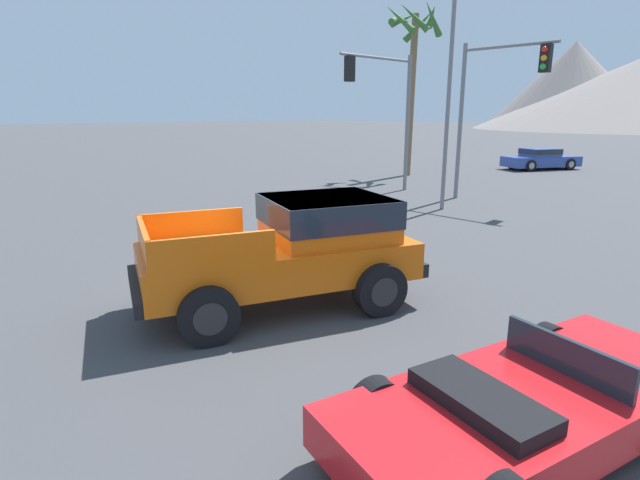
{
  "coord_description": "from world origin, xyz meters",
  "views": [
    {
      "loc": [
        6.67,
        -5.31,
        3.31
      ],
      "look_at": [
        0.2,
        0.9,
        1.02
      ],
      "focal_mm": 28.0,
      "sensor_mm": 36.0,
      "label": 1
    }
  ],
  "objects_px": {
    "traffic_light_main": "(495,92)",
    "street_lamp_post": "(450,79)",
    "palm_tree_tall": "(413,49)",
    "red_convertible_car": "(530,404)",
    "parked_car_blue": "(541,159)",
    "traffic_light_crosswalk": "(384,96)",
    "orange_pickup_truck": "(296,245)"
  },
  "relations": [
    {
      "from": "red_convertible_car",
      "to": "traffic_light_crosswalk",
      "type": "height_order",
      "value": "traffic_light_crosswalk"
    },
    {
      "from": "red_convertible_car",
      "to": "street_lamp_post",
      "type": "bearing_deg",
      "value": 140.43
    },
    {
      "from": "traffic_light_crosswalk",
      "to": "palm_tree_tall",
      "type": "height_order",
      "value": "palm_tree_tall"
    },
    {
      "from": "red_convertible_car",
      "to": "traffic_light_crosswalk",
      "type": "distance_m",
      "value": 16.66
    },
    {
      "from": "traffic_light_crosswalk",
      "to": "palm_tree_tall",
      "type": "xyz_separation_m",
      "value": [
        -3.06,
        6.02,
        2.49
      ]
    },
    {
      "from": "orange_pickup_truck",
      "to": "palm_tree_tall",
      "type": "relative_size",
      "value": 0.61
    },
    {
      "from": "orange_pickup_truck",
      "to": "parked_car_blue",
      "type": "relative_size",
      "value": 1.09
    },
    {
      "from": "traffic_light_main",
      "to": "street_lamp_post",
      "type": "distance_m",
      "value": 2.52
    },
    {
      "from": "orange_pickup_truck",
      "to": "red_convertible_car",
      "type": "xyz_separation_m",
      "value": [
        4.58,
        -0.81,
        -0.67
      ]
    },
    {
      "from": "traffic_light_main",
      "to": "orange_pickup_truck",
      "type": "bearing_deg",
      "value": -76.77
    },
    {
      "from": "traffic_light_main",
      "to": "palm_tree_tall",
      "type": "relative_size",
      "value": 0.67
    },
    {
      "from": "traffic_light_main",
      "to": "street_lamp_post",
      "type": "relative_size",
      "value": 0.8
    },
    {
      "from": "orange_pickup_truck",
      "to": "palm_tree_tall",
      "type": "bearing_deg",
      "value": 141.63
    },
    {
      "from": "parked_car_blue",
      "to": "traffic_light_main",
      "type": "distance_m",
      "value": 13.74
    },
    {
      "from": "orange_pickup_truck",
      "to": "parked_car_blue",
      "type": "bearing_deg",
      "value": 125.01
    },
    {
      "from": "red_convertible_car",
      "to": "parked_car_blue",
      "type": "bearing_deg",
      "value": 126.56
    },
    {
      "from": "red_convertible_car",
      "to": "parked_car_blue",
      "type": "height_order",
      "value": "parked_car_blue"
    },
    {
      "from": "traffic_light_main",
      "to": "traffic_light_crosswalk",
      "type": "distance_m",
      "value": 4.26
    },
    {
      "from": "red_convertible_car",
      "to": "parked_car_blue",
      "type": "xyz_separation_m",
      "value": [
        -10.82,
        25.76,
        0.23
      ]
    },
    {
      "from": "red_convertible_car",
      "to": "palm_tree_tall",
      "type": "height_order",
      "value": "palm_tree_tall"
    },
    {
      "from": "traffic_light_crosswalk",
      "to": "palm_tree_tall",
      "type": "bearing_deg",
      "value": -153.09
    },
    {
      "from": "parked_car_blue",
      "to": "palm_tree_tall",
      "type": "xyz_separation_m",
      "value": [
        -3.7,
        -8.19,
        5.83
      ]
    },
    {
      "from": "street_lamp_post",
      "to": "palm_tree_tall",
      "type": "relative_size",
      "value": 0.84
    },
    {
      "from": "street_lamp_post",
      "to": "red_convertible_car",
      "type": "bearing_deg",
      "value": -53.33
    },
    {
      "from": "red_convertible_car",
      "to": "traffic_light_main",
      "type": "xyz_separation_m",
      "value": [
        -7.42,
        12.89,
        3.64
      ]
    },
    {
      "from": "red_convertible_car",
      "to": "traffic_light_main",
      "type": "bearing_deg",
      "value": 133.68
    },
    {
      "from": "red_convertible_car",
      "to": "orange_pickup_truck",
      "type": "bearing_deg",
      "value": -176.21
    },
    {
      "from": "traffic_light_main",
      "to": "traffic_light_crosswalk",
      "type": "xyz_separation_m",
      "value": [
        -4.05,
        -1.34,
        -0.08
      ]
    },
    {
      "from": "parked_car_blue",
      "to": "traffic_light_main",
      "type": "relative_size",
      "value": 0.83
    },
    {
      "from": "traffic_light_crosswalk",
      "to": "street_lamp_post",
      "type": "relative_size",
      "value": 0.78
    },
    {
      "from": "street_lamp_post",
      "to": "palm_tree_tall",
      "type": "bearing_deg",
      "value": 133.4
    },
    {
      "from": "traffic_light_main",
      "to": "palm_tree_tall",
      "type": "distance_m",
      "value": 8.84
    }
  ]
}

